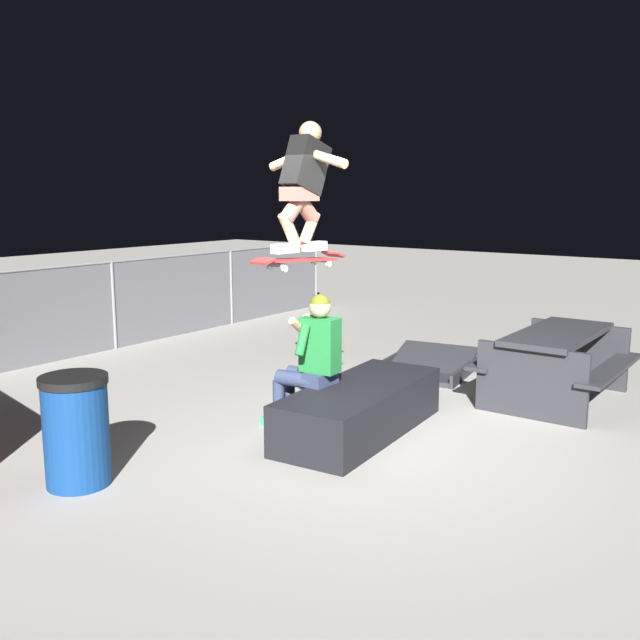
% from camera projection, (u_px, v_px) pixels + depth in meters
% --- Properties ---
extents(ground_plane, '(40.00, 40.00, 0.00)m').
position_uv_depth(ground_plane, '(361.00, 444.00, 6.18)').
color(ground_plane, gray).
extents(ledge_box_main, '(2.03, 0.92, 0.45)m').
position_uv_depth(ledge_box_main, '(360.00, 409.00, 6.44)').
color(ledge_box_main, black).
rests_on(ledge_box_main, ground).
extents(person_sitting_on_ledge, '(0.60, 0.77, 1.29)m').
position_uv_depth(person_sitting_on_ledge, '(310.00, 356.00, 6.43)').
color(person_sitting_on_ledge, '#2D3856').
rests_on(person_sitting_on_ledge, ground).
extents(skateboard, '(1.04, 0.31, 0.13)m').
position_uv_depth(skateboard, '(300.00, 260.00, 6.16)').
color(skateboard, '#B72D2D').
extents(skater_airborne, '(0.63, 0.89, 1.12)m').
position_uv_depth(skater_airborne, '(304.00, 181.00, 6.08)').
color(skater_airborne, white).
extents(kicker_ramp, '(1.35, 1.18, 0.34)m').
position_uv_depth(kicker_ramp, '(428.00, 368.00, 8.65)').
color(kicker_ramp, '#28282D').
rests_on(kicker_ramp, ground).
extents(picnic_table_back, '(1.70, 1.34, 0.75)m').
position_uv_depth(picnic_table_back, '(557.00, 354.00, 7.41)').
color(picnic_table_back, '#28282D').
rests_on(picnic_table_back, ground).
extents(trash_bin, '(0.50, 0.50, 0.85)m').
position_uv_depth(trash_bin, '(76.00, 430.00, 5.26)').
color(trash_bin, navy).
rests_on(trash_bin, ground).
extents(fence_back, '(12.05, 0.05, 1.25)m').
position_uv_depth(fence_back, '(36.00, 314.00, 8.91)').
color(fence_back, slate).
rests_on(fence_back, ground).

